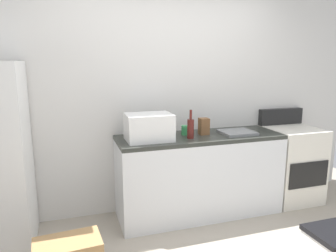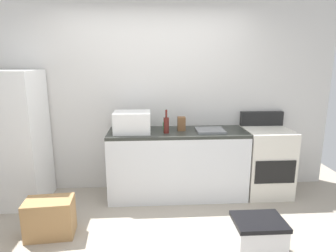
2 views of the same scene
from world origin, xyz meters
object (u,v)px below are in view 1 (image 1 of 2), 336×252
object	(u,v)px
coffee_mug	(185,130)
microwave	(149,127)
stove_oven	(291,163)
wine_bottle	(191,128)
knife_block	(204,126)

from	to	relation	value
coffee_mug	microwave	bearing A→B (deg)	-165.10
stove_oven	microwave	size ratio (longest dim) A/B	2.39
wine_bottle	coffee_mug	bearing A→B (deg)	88.74
coffee_mug	stove_oven	bearing A→B (deg)	-2.92
microwave	wine_bottle	world-z (taller)	wine_bottle
microwave	coffee_mug	bearing A→B (deg)	14.90
stove_oven	coffee_mug	distance (m)	1.45
knife_block	stove_oven	bearing A→B (deg)	-1.26
stove_oven	knife_block	xyz separation A→B (m)	(-1.16, 0.03, 0.52)
microwave	knife_block	size ratio (longest dim) A/B	2.56
coffee_mug	knife_block	size ratio (longest dim) A/B	0.56
coffee_mug	knife_block	bearing A→B (deg)	-12.29
stove_oven	wine_bottle	size ratio (longest dim) A/B	3.67
wine_bottle	coffee_mug	world-z (taller)	wine_bottle
coffee_mug	knife_block	world-z (taller)	knife_block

